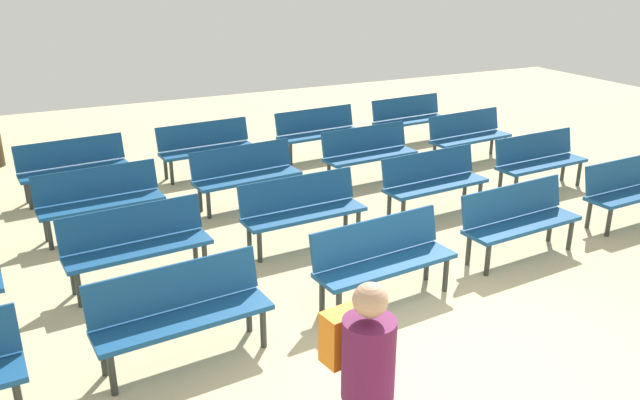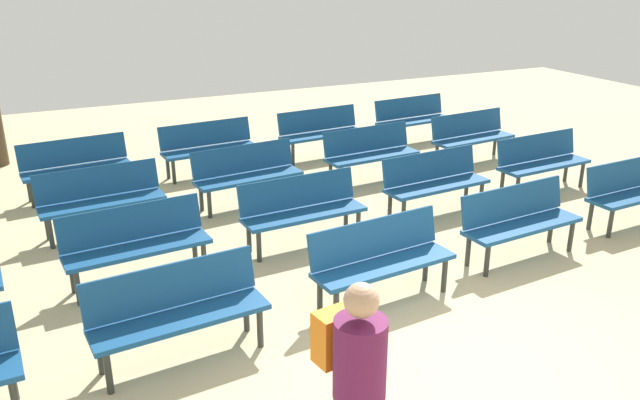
{
  "view_description": "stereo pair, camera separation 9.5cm",
  "coord_description": "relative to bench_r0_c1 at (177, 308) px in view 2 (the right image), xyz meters",
  "views": [
    {
      "loc": [
        -3.37,
        -3.71,
        3.46
      ],
      "look_at": [
        0.0,
        3.23,
        0.55
      ],
      "focal_mm": 36.11,
      "sensor_mm": 36.0,
      "label": 1
    },
    {
      "loc": [
        -3.29,
        -3.75,
        3.46
      ],
      "look_at": [
        0.0,
        3.23,
        0.55
      ],
      "focal_mm": 36.11,
      "sensor_mm": 36.0,
      "label": 2
    }
  ],
  "objects": [
    {
      "name": "ground_plane",
      "position": [
        2.29,
        -1.4,
        -0.5
      ],
      "size": [
        25.67,
        25.67,
        0.0
      ],
      "primitive_type": "plane",
      "color": "#CCB789"
    },
    {
      "name": "bench_r3_c4",
      "position": [
        6.0,
        5.4,
        0.0
      ],
      "size": [
        1.63,
        0.6,
        0.87
      ],
      "rotation": [
        0.0,
        0.0,
        0.08
      ],
      "color": "navy",
      "rests_on": "ground_plane"
    },
    {
      "name": "bench_r3_c2",
      "position": [
        1.75,
        5.13,
        0.0
      ],
      "size": [
        1.63,
        0.6,
        0.87
      ],
      "rotation": [
        0.0,
        0.0,
        0.08
      ],
      "color": "navy",
      "rests_on": "ground_plane"
    },
    {
      "name": "bench_r3_c3",
      "position": [
        3.9,
        5.23,
        0.0
      ],
      "size": [
        1.63,
        0.61,
        0.87
      ],
      "rotation": [
        0.0,
        0.0,
        0.08
      ],
      "color": "navy",
      "rests_on": "ground_plane"
    },
    {
      "name": "bench_r3_c1",
      "position": [
        -0.38,
        4.95,
        0.0
      ],
      "size": [
        1.64,
        0.63,
        0.87
      ],
      "rotation": [
        0.0,
        0.0,
        0.09
      ],
      "color": "navy",
      "rests_on": "ground_plane"
    },
    {
      "name": "bench_r1_c4",
      "position": [
        6.26,
        2.11,
        0.0
      ],
      "size": [
        1.63,
        0.58,
        0.87
      ],
      "rotation": [
        0.0,
        0.0,
        0.06
      ],
      "color": "navy",
      "rests_on": "ground_plane"
    },
    {
      "name": "bench_r0_c2",
      "position": [
        2.2,
        0.14,
        0.0
      ],
      "size": [
        1.64,
        0.63,
        0.87
      ],
      "rotation": [
        0.0,
        0.0,
        0.09
      ],
      "color": "navy",
      "rests_on": "ground_plane"
    },
    {
      "name": "bench_r0_c3",
      "position": [
        4.26,
        0.35,
        0.0
      ],
      "size": [
        1.63,
        0.6,
        0.87
      ],
      "rotation": [
        0.0,
        0.0,
        0.07
      ],
      "color": "navy",
      "rests_on": "ground_plane"
    },
    {
      "name": "bench_r1_c1",
      "position": [
        -0.07,
        1.67,
        0.0
      ],
      "size": [
        1.63,
        0.61,
        0.87
      ],
      "rotation": [
        0.0,
        0.0,
        0.08
      ],
      "color": "navy",
      "rests_on": "ground_plane"
    },
    {
      "name": "bench_r2_c2",
      "position": [
        1.86,
        3.48,
        0.0
      ],
      "size": [
        1.64,
        0.64,
        0.87
      ],
      "rotation": [
        0.0,
        0.0,
        0.1
      ],
      "color": "navy",
      "rests_on": "ground_plane"
    },
    {
      "name": "bench_r1_c2",
      "position": [
        2.02,
        1.81,
        0.0
      ],
      "size": [
        1.62,
        0.56,
        0.87
      ],
      "rotation": [
        0.0,
        0.0,
        0.05
      ],
      "color": "navy",
      "rests_on": "ground_plane"
    },
    {
      "name": "visitor_with_backpack",
      "position": [
        0.66,
        -2.16,
        0.43
      ],
      "size": [
        0.39,
        0.56,
        1.65
      ],
      "rotation": [
        0.0,
        0.0,
        3.3
      ],
      "color": "navy",
      "rests_on": "ground_plane"
    },
    {
      "name": "bench_r0_c1",
      "position": [
        0.0,
        0.0,
        0.0
      ],
      "size": [
        1.64,
        0.62,
        0.87
      ],
      "rotation": [
        0.0,
        0.0,
        0.09
      ],
      "color": "navy",
      "rests_on": "ground_plane"
    },
    {
      "name": "bench_r2_c1",
      "position": [
        -0.23,
        3.31,
        0.0
      ],
      "size": [
        1.63,
        0.59,
        0.87
      ],
      "rotation": [
        0.0,
        0.0,
        0.07
      ],
      "color": "navy",
      "rests_on": "ground_plane"
    },
    {
      "name": "bench_r0_c4",
      "position": [
        6.44,
        0.53,
        0.0
      ],
      "size": [
        1.62,
        0.56,
        0.87
      ],
      "rotation": [
        0.0,
        0.0,
        0.05
      ],
      "color": "navy",
      "rests_on": "ground_plane"
    },
    {
      "name": "bench_r2_c4",
      "position": [
        6.21,
        3.82,
        0.0
      ],
      "size": [
        1.64,
        0.62,
        0.87
      ],
      "rotation": [
        0.0,
        0.0,
        0.09
      ],
      "color": "navy",
      "rests_on": "ground_plane"
    },
    {
      "name": "bench_r2_c3",
      "position": [
        4.06,
        3.66,
        0.0
      ],
      "size": [
        1.63,
        0.59,
        0.87
      ],
      "rotation": [
        0.0,
        0.0,
        0.07
      ],
      "color": "navy",
      "rests_on": "ground_plane"
    },
    {
      "name": "bench_r1_c3",
      "position": [
        4.17,
        2.0,
        0.0
      ],
      "size": [
        1.63,
        0.6,
        0.87
      ],
      "rotation": [
        0.0,
        0.0,
        0.07
      ],
      "color": "navy",
      "rests_on": "ground_plane"
    }
  ]
}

